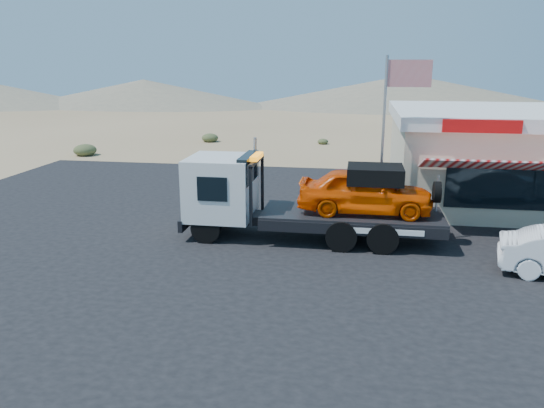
# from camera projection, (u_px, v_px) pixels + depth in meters

# --- Properties ---
(ground) EXTENTS (120.00, 120.00, 0.00)m
(ground) POSITION_uv_depth(u_px,v_px,m) (222.00, 264.00, 15.73)
(ground) COLOR #8A704E
(ground) RESTS_ON ground
(asphalt_lot) EXTENTS (32.00, 24.00, 0.02)m
(asphalt_lot) POSITION_uv_depth(u_px,v_px,m) (300.00, 235.00, 18.27)
(asphalt_lot) COLOR black
(asphalt_lot) RESTS_ON ground
(tow_truck) EXTENTS (8.44, 2.50, 2.82)m
(tow_truck) POSITION_uv_depth(u_px,v_px,m) (305.00, 195.00, 17.58)
(tow_truck) COLOR black
(tow_truck) RESTS_ON asphalt_lot
(jerky_store) EXTENTS (10.40, 9.97, 3.90)m
(jerky_store) POSITION_uv_depth(u_px,v_px,m) (518.00, 156.00, 22.13)
(jerky_store) COLOR beige
(jerky_store) RESTS_ON asphalt_lot
(flagpole) EXTENTS (1.55, 0.10, 6.00)m
(flagpole) POSITION_uv_depth(u_px,v_px,m) (391.00, 123.00, 18.27)
(flagpole) COLOR #99999E
(flagpole) RESTS_ON asphalt_lot
(desert_scrub) EXTENTS (22.69, 33.85, 0.77)m
(desert_scrub) POSITION_uv_depth(u_px,v_px,m) (3.00, 172.00, 27.33)
(desert_scrub) COLOR #3B4525
(desert_scrub) RESTS_ON ground
(distant_hills) EXTENTS (126.00, 48.00, 4.20)m
(distant_hills) POSITION_uv_depth(u_px,v_px,m) (255.00, 93.00, 69.31)
(distant_hills) COLOR #726B59
(distant_hills) RESTS_ON ground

